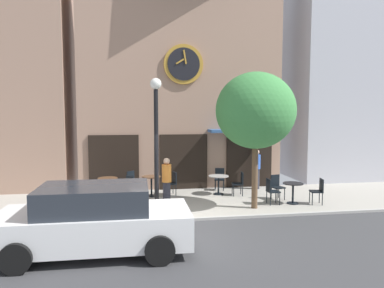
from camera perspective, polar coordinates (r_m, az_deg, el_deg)
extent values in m
cube|color=#9E998E|center=(12.87, -4.01, -9.46)|extent=(25.96, 4.52, 0.05)
cube|color=#38383A|center=(8.22, -0.79, -17.97)|extent=(25.96, 5.34, 0.05)
cube|color=#A8A5A0|center=(10.71, -2.92, -12.08)|extent=(25.96, 0.12, 0.08)
cube|color=#9E7A66|center=(16.03, -1.97, 9.29)|extent=(8.57, 2.36, 8.78)
cylinder|color=#B7842D|center=(14.89, -1.37, 12.66)|extent=(1.63, 0.10, 1.63)
cylinder|color=black|center=(14.83, -1.34, 12.69)|extent=(1.33, 0.04, 1.33)
cube|color=#B7842D|center=(14.78, -1.93, 13.09)|extent=(0.34, 0.03, 0.24)
cube|color=#B7842D|center=(14.84, -1.14, 13.78)|extent=(0.15, 0.03, 0.57)
cube|color=black|center=(14.80, -12.39, -3.03)|extent=(2.00, 0.10, 2.30)
cube|color=black|center=(14.91, -1.35, -2.86)|extent=(2.00, 0.10, 2.30)
cube|color=black|center=(15.55, 9.14, -2.60)|extent=(2.00, 0.10, 2.30)
cube|color=#33568C|center=(15.00, 7.92, 2.13)|extent=(2.74, 0.90, 0.12)
cube|color=#B2B2BC|center=(20.30, 23.49, 13.60)|extent=(6.24, 4.56, 12.74)
cylinder|color=black|center=(11.72, -5.66, -9.89)|extent=(0.32, 0.32, 0.36)
cylinder|color=black|center=(11.39, -5.74, -1.20)|extent=(0.14, 0.14, 3.92)
sphere|color=white|center=(11.36, -5.83, 9.59)|extent=(0.36, 0.36, 0.36)
cylinder|color=brown|center=(12.07, 10.04, -4.70)|extent=(0.20, 0.20, 2.34)
ellipsoid|color=#3D8442|center=(11.90, 10.19, 5.31)|extent=(2.65, 2.39, 2.52)
cylinder|color=black|center=(14.01, -13.36, -6.81)|extent=(0.07, 0.07, 0.71)
cylinder|color=black|center=(14.08, -13.33, -8.16)|extent=(0.40, 0.40, 0.03)
cylinder|color=brown|center=(13.94, -13.38, -5.38)|extent=(0.75, 0.75, 0.03)
cylinder|color=black|center=(13.82, -6.52, -6.76)|extent=(0.07, 0.07, 0.76)
cylinder|color=black|center=(13.89, -6.50, -8.23)|extent=(0.40, 0.40, 0.03)
cylinder|color=brown|center=(13.74, -6.53, -5.22)|extent=(0.71, 0.71, 0.03)
cylinder|color=black|center=(14.07, 4.27, -6.60)|extent=(0.07, 0.07, 0.72)
cylinder|color=black|center=(14.14, 4.26, -7.98)|extent=(0.40, 0.40, 0.03)
cylinder|color=gray|center=(14.00, 4.28, -5.15)|extent=(0.79, 0.79, 0.03)
cylinder|color=black|center=(13.11, 15.87, -7.65)|extent=(0.07, 0.07, 0.72)
cylinder|color=black|center=(13.18, 15.84, -9.11)|extent=(0.40, 0.40, 0.03)
cylinder|color=black|center=(13.03, 15.91, -6.10)|extent=(0.70, 0.70, 0.03)
cube|color=black|center=(14.22, -9.30, -6.17)|extent=(0.57, 0.57, 0.04)
cube|color=black|center=(14.31, -9.82, -5.19)|extent=(0.30, 0.29, 0.45)
cylinder|color=black|center=(14.03, -9.31, -7.26)|extent=(0.03, 0.03, 0.45)
cylinder|color=black|center=(14.26, -8.32, -7.05)|extent=(0.03, 0.03, 0.45)
cylinder|color=black|center=(14.27, -10.26, -7.06)|extent=(0.03, 0.03, 0.45)
cylinder|color=black|center=(14.50, -9.27, -6.86)|extent=(0.03, 0.03, 0.45)
cube|color=black|center=(13.26, 19.27, -7.19)|extent=(0.47, 0.47, 0.04)
cube|color=black|center=(13.27, 20.05, -6.22)|extent=(0.12, 0.38, 0.45)
cylinder|color=black|center=(13.42, 18.34, -8.00)|extent=(0.03, 0.03, 0.45)
cylinder|color=black|center=(13.11, 18.74, -8.33)|extent=(0.03, 0.03, 0.45)
cylinder|color=black|center=(13.52, 19.74, -7.95)|extent=(0.03, 0.03, 0.45)
cylinder|color=black|center=(13.20, 20.17, -8.28)|extent=(0.03, 0.03, 0.45)
cube|color=black|center=(13.56, 13.63, -6.79)|extent=(0.49, 0.49, 0.04)
cube|color=black|center=(13.66, 13.17, -5.74)|extent=(0.38, 0.14, 0.45)
cylinder|color=black|center=(13.38, 13.49, -7.94)|extent=(0.03, 0.03, 0.45)
cylinder|color=black|center=(13.59, 14.62, -7.76)|extent=(0.03, 0.03, 0.45)
cylinder|color=black|center=(13.64, 12.59, -7.67)|extent=(0.03, 0.03, 0.45)
cylinder|color=black|center=(13.84, 13.72, -7.50)|extent=(0.03, 0.03, 0.45)
cube|color=black|center=(12.85, 12.90, -7.43)|extent=(0.41, 0.41, 0.04)
cube|color=black|center=(12.73, 12.17, -6.49)|extent=(0.05, 0.38, 0.45)
cylinder|color=black|center=(12.81, 13.89, -8.51)|extent=(0.03, 0.03, 0.45)
cylinder|color=black|center=(13.12, 13.28, -8.19)|extent=(0.03, 0.03, 0.45)
cylinder|color=black|center=(12.68, 12.47, -8.63)|extent=(0.03, 0.03, 0.45)
cylinder|color=black|center=(12.99, 11.88, -8.29)|extent=(0.03, 0.03, 0.45)
cube|color=black|center=(13.40, -9.34, -6.86)|extent=(0.57, 0.57, 0.04)
cube|color=black|center=(13.24, -9.93, -6.02)|extent=(0.29, 0.31, 0.45)
cylinder|color=black|center=(13.44, -8.29, -7.79)|extent=(0.03, 0.03, 0.45)
cylinder|color=black|center=(13.68, -9.29, -7.57)|extent=(0.03, 0.03, 0.45)
cylinder|color=black|center=(13.21, -9.37, -8.02)|extent=(0.03, 0.03, 0.45)
cylinder|color=black|center=(13.46, -10.36, -7.80)|extent=(0.03, 0.03, 0.45)
cube|color=black|center=(13.91, -3.50, -6.37)|extent=(0.48, 0.48, 0.04)
cube|color=black|center=(13.92, -2.80, -5.41)|extent=(0.13, 0.38, 0.45)
cylinder|color=black|center=(14.06, -4.38, -7.18)|extent=(0.03, 0.03, 0.45)
cylinder|color=black|center=(13.74, -3.94, -7.46)|extent=(0.03, 0.03, 0.45)
cylinder|color=black|center=(14.16, -3.06, -7.08)|extent=(0.03, 0.03, 0.45)
cylinder|color=black|center=(13.85, -2.59, -7.36)|extent=(0.03, 0.03, 0.45)
cube|color=black|center=(14.79, 4.42, -5.69)|extent=(0.50, 0.50, 0.04)
cube|color=black|center=(14.92, 4.46, -4.71)|extent=(0.38, 0.14, 0.45)
cylinder|color=black|center=(14.67, 3.72, -6.66)|extent=(0.03, 0.03, 0.45)
cylinder|color=black|center=(14.66, 5.06, -6.69)|extent=(0.03, 0.03, 0.45)
cylinder|color=black|center=(15.00, 3.80, -6.40)|extent=(0.03, 0.03, 0.45)
cylinder|color=black|center=(14.99, 5.10, -6.42)|extent=(0.03, 0.03, 0.45)
cube|color=black|center=(13.95, 7.29, -6.36)|extent=(0.44, 0.44, 0.04)
cube|color=black|center=(13.94, 8.03, -5.44)|extent=(0.08, 0.38, 0.45)
cylinder|color=black|center=(14.13, 6.47, -7.14)|extent=(0.03, 0.03, 0.45)
cylinder|color=black|center=(13.80, 6.70, -7.43)|extent=(0.03, 0.03, 0.45)
cylinder|color=black|center=(14.19, 7.83, -7.10)|extent=(0.03, 0.03, 0.45)
cylinder|color=black|center=(13.86, 8.10, -7.39)|extent=(0.03, 0.03, 0.45)
cylinder|color=#2D2D38|center=(12.26, -4.07, -8.03)|extent=(0.37, 0.37, 0.85)
cylinder|color=orange|center=(12.11, -4.10, -4.69)|extent=(0.45, 0.45, 0.60)
sphere|color=tan|center=(12.05, -4.11, -2.77)|extent=(0.22, 0.22, 0.22)
cylinder|color=#2D2D38|center=(15.26, 10.28, -5.51)|extent=(0.28, 0.28, 0.85)
cylinder|color=#3359B2|center=(15.15, 10.32, -2.82)|extent=(0.34, 0.34, 0.60)
sphere|color=tan|center=(15.10, 10.35, -1.27)|extent=(0.22, 0.22, 0.22)
cube|color=white|center=(8.59, -15.30, -12.72)|extent=(4.32, 1.84, 0.75)
cube|color=#262B33|center=(8.41, -15.40, -8.46)|extent=(2.42, 1.61, 0.60)
cylinder|color=black|center=(7.78, -5.18, -16.60)|extent=(0.64, 0.23, 0.64)
cylinder|color=black|center=(9.48, -5.84, -12.61)|extent=(0.64, 0.23, 0.64)
cylinder|color=black|center=(8.14, -26.41, -16.11)|extent=(0.64, 0.23, 0.64)
cylinder|color=black|center=(9.78, -23.11, -12.44)|extent=(0.64, 0.23, 0.64)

